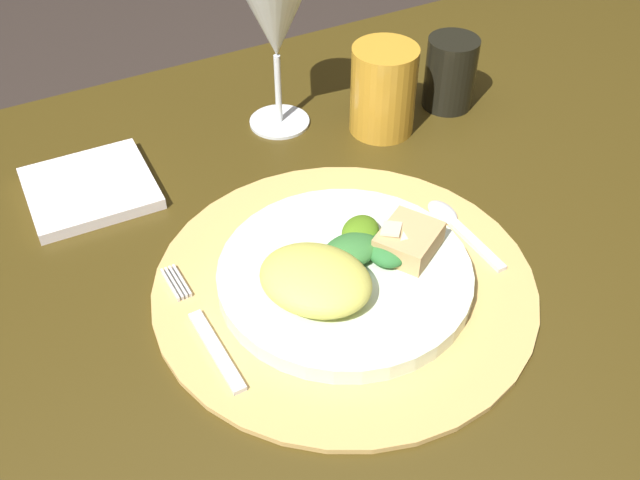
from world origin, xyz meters
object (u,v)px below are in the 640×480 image
(wine_glass, at_px, (275,22))
(amber_tumbler, at_px, (383,90))
(spoon, at_px, (452,221))
(dinner_plate, at_px, (345,275))
(dark_tumbler, at_px, (450,73))
(fork, at_px, (205,331))
(napkin, at_px, (90,188))
(dining_table, at_px, (364,345))

(wine_glass, relative_size, amber_tumbler, 1.73)
(wine_glass, bearing_deg, spoon, -74.14)
(dinner_plate, relative_size, dark_tumbler, 2.67)
(fork, bearing_deg, spoon, 4.13)
(spoon, height_order, dark_tumbler, dark_tumbler)
(fork, bearing_deg, napkin, 97.89)
(napkin, distance_m, wine_glass, 0.28)
(spoon, distance_m, amber_tumbler, 0.20)
(wine_glass, height_order, amber_tumbler, wine_glass)
(fork, distance_m, spoon, 0.28)
(amber_tumbler, distance_m, dark_tumbler, 0.10)
(spoon, xyz_separation_m, wine_glass, (-0.07, 0.26, 0.13))
(dining_table, distance_m, napkin, 0.36)
(wine_glass, bearing_deg, fork, -126.62)
(napkin, relative_size, amber_tumbler, 1.24)
(dinner_plate, bearing_deg, napkin, 124.56)
(napkin, bearing_deg, amber_tumbler, -6.76)
(dining_table, bearing_deg, amber_tumbler, 55.69)
(dining_table, distance_m, amber_tumbler, 0.30)
(dinner_plate, xyz_separation_m, dark_tumbler, (0.27, 0.22, 0.03))
(fork, height_order, spoon, spoon)
(amber_tumbler, bearing_deg, spoon, -99.28)
(dinner_plate, distance_m, spoon, 0.14)
(dinner_plate, xyz_separation_m, amber_tumbler, (0.17, 0.21, 0.04))
(fork, bearing_deg, amber_tumbler, 34.08)
(spoon, height_order, amber_tumbler, amber_tumbler)
(dark_tumbler, bearing_deg, wine_glass, 163.58)
(dinner_plate, height_order, napkin, dinner_plate)
(wine_glass, xyz_separation_m, dark_tumbler, (0.21, -0.06, -0.09))
(dining_table, xyz_separation_m, spoon, (0.09, -0.02, 0.17))
(dinner_plate, distance_m, wine_glass, 0.31)
(amber_tumbler, bearing_deg, napkin, 173.24)
(dinner_plate, bearing_deg, fork, 178.91)
(dining_table, distance_m, spoon, 0.19)
(wine_glass, bearing_deg, napkin, -173.70)
(dining_table, xyz_separation_m, napkin, (-0.23, 0.22, 0.17))
(spoon, bearing_deg, amber_tumbler, 80.72)
(fork, xyz_separation_m, napkin, (-0.04, 0.25, -0.00))
(wine_glass, relative_size, dark_tumbler, 2.06)
(dinner_plate, bearing_deg, dark_tumbler, 38.95)
(spoon, bearing_deg, dinner_plate, -170.69)
(wine_glass, xyz_separation_m, amber_tumbler, (0.11, -0.07, -0.08))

